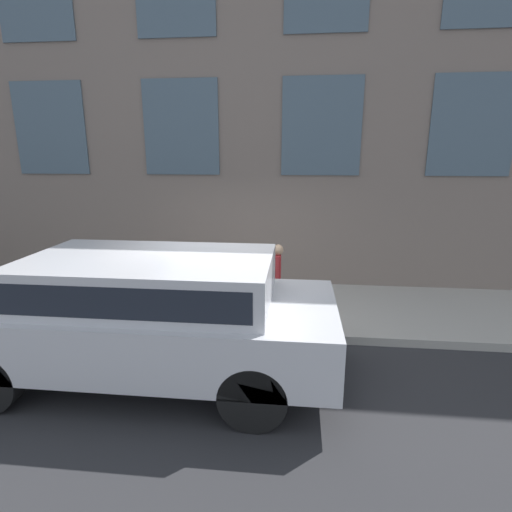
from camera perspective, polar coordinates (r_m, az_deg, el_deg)
The scene contains 6 objects.
ground_plane at distance 6.63m, azimuth -3.50°, elevation -11.78°, with size 80.00×80.00×0.00m, color #2D2D30.
sidewalk at distance 7.78m, azimuth -1.92°, elevation -7.10°, with size 2.61×60.00×0.14m.
building_facade at distance 8.81m, azimuth -0.75°, elevation 24.62°, with size 0.33×40.00×8.95m.
fire_hydrant at distance 7.07m, azimuth -3.22°, elevation -5.64°, with size 0.36×0.47×0.71m.
person at distance 7.24m, azimuth 3.13°, elevation -2.09°, with size 0.29×0.19×1.21m.
parked_truck_silver_near at distance 5.41m, azimuth -15.34°, elevation -7.22°, with size 2.04×4.96×1.67m.
Camera 1 is at (-5.86, -1.02, 2.93)m, focal length 28.00 mm.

